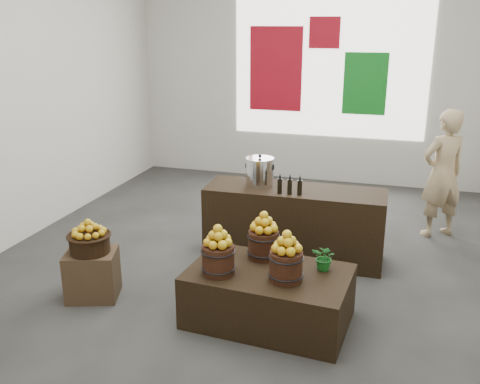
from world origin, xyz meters
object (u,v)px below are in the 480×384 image
(display_table, at_px, (268,296))
(stock_pot_left, at_px, (260,173))
(crate, at_px, (92,274))
(wicker_basket, at_px, (90,244))
(shopper, at_px, (442,174))
(counter, at_px, (294,223))

(display_table, height_order, stock_pot_left, stock_pot_left)
(crate, xyz_separation_m, wicker_basket, (0.00, 0.00, 0.34))
(stock_pot_left, bearing_deg, wicker_basket, -130.78)
(shopper, bearing_deg, wicker_basket, 5.07)
(wicker_basket, height_order, shopper, shopper)
(counter, xyz_separation_m, stock_pot_left, (-0.42, -0.01, 0.58))
(crate, xyz_separation_m, display_table, (1.81, 0.07, 0.01))
(crate, height_order, shopper, shopper)
(display_table, bearing_deg, crate, -173.48)
(display_table, height_order, counter, counter)
(crate, distance_m, stock_pot_left, 2.17)
(crate, relative_size, wicker_basket, 1.25)
(display_table, relative_size, shopper, 0.88)
(wicker_basket, distance_m, counter, 2.34)
(wicker_basket, bearing_deg, counter, 41.47)
(crate, distance_m, counter, 2.34)
(display_table, xyz_separation_m, stock_pot_left, (-0.48, 1.47, 0.75))
(stock_pot_left, relative_size, shopper, 0.19)
(crate, bearing_deg, counter, 41.47)
(display_table, distance_m, counter, 1.49)
(display_table, bearing_deg, shopper, 63.47)
(crate, xyz_separation_m, shopper, (3.41, 2.75, 0.58))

